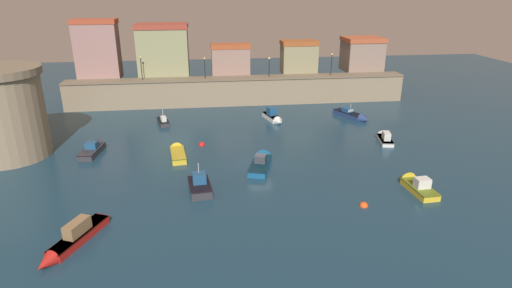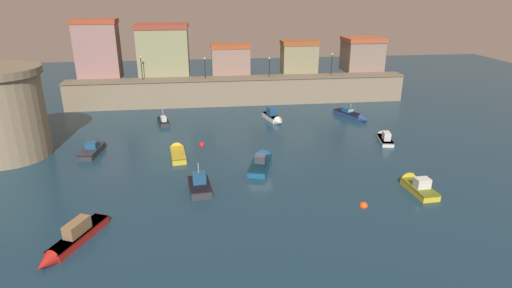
{
  "view_description": "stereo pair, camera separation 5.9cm",
  "coord_description": "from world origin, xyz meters",
  "px_view_note": "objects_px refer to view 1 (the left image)",
  "views": [
    {
      "loc": [
        -5.72,
        -41.09,
        17.91
      ],
      "look_at": [
        0.0,
        3.61,
        1.02
      ],
      "focal_mm": 29.56,
      "sensor_mm": 36.0,
      "label": 1
    },
    {
      "loc": [
        -5.66,
        -41.1,
        17.91
      ],
      "look_at": [
        0.0,
        3.61,
        1.02
      ],
      "focal_mm": 29.56,
      "sensor_mm": 36.0,
      "label": 2
    }
  ],
  "objects_px": {
    "moored_boat_8": "(199,183)",
    "moored_boat_9": "(353,115)",
    "moored_boat_1": "(273,117)",
    "moored_boat_2": "(177,152)",
    "moored_boat_4": "(262,161)",
    "moored_boat_6": "(72,240)",
    "mooring_buoy_0": "(202,145)",
    "quay_lamp_2": "(269,64)",
    "moored_boat_7": "(415,184)",
    "quay_lamp_3": "(332,61)",
    "moored_boat_0": "(384,137)",
    "moored_boat_5": "(95,148)",
    "quay_lamp_0": "(141,64)",
    "moored_boat_3": "(163,120)",
    "fortress_tower": "(2,113)",
    "quay_lamp_1": "(205,64)",
    "mooring_buoy_1": "(364,206)"
  },
  "relations": [
    {
      "from": "moored_boat_7",
      "to": "moored_boat_9",
      "type": "xyz_separation_m",
      "value": [
        1.96,
        22.64,
        -0.01
      ]
    },
    {
      "from": "moored_boat_0",
      "to": "moored_boat_3",
      "type": "bearing_deg",
      "value": 80.27
    },
    {
      "from": "quay_lamp_1",
      "to": "moored_boat_3",
      "type": "xyz_separation_m",
      "value": [
        -6.21,
        -8.97,
        -6.14
      ]
    },
    {
      "from": "moored_boat_8",
      "to": "quay_lamp_3",
      "type": "bearing_deg",
      "value": -42.3
    },
    {
      "from": "quay_lamp_1",
      "to": "moored_boat_4",
      "type": "bearing_deg",
      "value": -77.71
    },
    {
      "from": "moored_boat_2",
      "to": "mooring_buoy_0",
      "type": "relative_size",
      "value": 7.38
    },
    {
      "from": "moored_boat_0",
      "to": "moored_boat_4",
      "type": "xyz_separation_m",
      "value": [
        -16.08,
        -5.54,
        0.01
      ]
    },
    {
      "from": "moored_boat_1",
      "to": "mooring_buoy_0",
      "type": "bearing_deg",
      "value": -64.33
    },
    {
      "from": "moored_boat_0",
      "to": "quay_lamp_2",
      "type": "bearing_deg",
      "value": 41.32
    },
    {
      "from": "quay_lamp_3",
      "to": "moored_boat_0",
      "type": "height_order",
      "value": "quay_lamp_3"
    },
    {
      "from": "moored_boat_4",
      "to": "moored_boat_9",
      "type": "xyz_separation_m",
      "value": [
        15.54,
        15.17,
        0.0
      ]
    },
    {
      "from": "moored_boat_6",
      "to": "mooring_buoy_1",
      "type": "distance_m",
      "value": 23.64
    },
    {
      "from": "moored_boat_7",
      "to": "mooring_buoy_1",
      "type": "xyz_separation_m",
      "value": [
        -6.05,
        -2.69,
        -0.43
      ]
    },
    {
      "from": "moored_boat_8",
      "to": "moored_boat_9",
      "type": "xyz_separation_m",
      "value": [
        22.21,
        19.98,
        -0.13
      ]
    },
    {
      "from": "moored_boat_3",
      "to": "moored_boat_5",
      "type": "relative_size",
      "value": 0.75
    },
    {
      "from": "quay_lamp_3",
      "to": "moored_boat_8",
      "type": "distance_m",
      "value": 37.42
    },
    {
      "from": "quay_lamp_1",
      "to": "moored_boat_3",
      "type": "relative_size",
      "value": 0.75
    },
    {
      "from": "quay_lamp_0",
      "to": "moored_boat_1",
      "type": "relative_size",
      "value": 0.69
    },
    {
      "from": "moored_boat_1",
      "to": "moored_boat_0",
      "type": "bearing_deg",
      "value": 36.15
    },
    {
      "from": "moored_boat_2",
      "to": "moored_boat_5",
      "type": "height_order",
      "value": "moored_boat_5"
    },
    {
      "from": "moored_boat_4",
      "to": "mooring_buoy_0",
      "type": "relative_size",
      "value": 8.58
    },
    {
      "from": "quay_lamp_0",
      "to": "moored_boat_8",
      "type": "xyz_separation_m",
      "value": [
        8.47,
        -29.93,
        -6.22
      ]
    },
    {
      "from": "quay_lamp_1",
      "to": "moored_boat_4",
      "type": "xyz_separation_m",
      "value": [
        5.47,
        -25.12,
        -6.14
      ]
    },
    {
      "from": "moored_boat_1",
      "to": "moored_boat_2",
      "type": "relative_size",
      "value": 0.92
    },
    {
      "from": "quay_lamp_0",
      "to": "quay_lamp_2",
      "type": "xyz_separation_m",
      "value": [
        19.86,
        -0.0,
        -0.33
      ]
    },
    {
      "from": "moored_boat_4",
      "to": "moored_boat_5",
      "type": "height_order",
      "value": "moored_boat_4"
    },
    {
      "from": "quay_lamp_2",
      "to": "moored_boat_2",
      "type": "height_order",
      "value": "quay_lamp_2"
    },
    {
      "from": "moored_boat_5",
      "to": "moored_boat_6",
      "type": "bearing_deg",
      "value": -164.15
    },
    {
      "from": "moored_boat_9",
      "to": "moored_boat_3",
      "type": "bearing_deg",
      "value": -118.27
    },
    {
      "from": "quay_lamp_1",
      "to": "quay_lamp_2",
      "type": "relative_size",
      "value": 1.06
    },
    {
      "from": "quay_lamp_2",
      "to": "moored_boat_0",
      "type": "xyz_separation_m",
      "value": [
        11.36,
        -19.58,
        -6.04
      ]
    },
    {
      "from": "moored_boat_0",
      "to": "moored_boat_5",
      "type": "height_order",
      "value": "moored_boat_0"
    },
    {
      "from": "quay_lamp_0",
      "to": "moored_boat_6",
      "type": "relative_size",
      "value": 0.52
    },
    {
      "from": "moored_boat_3",
      "to": "moored_boat_5",
      "type": "distance_m",
      "value": 12.1
    },
    {
      "from": "fortress_tower",
      "to": "moored_boat_4",
      "type": "distance_m",
      "value": 28.73
    },
    {
      "from": "quay_lamp_2",
      "to": "moored_boat_8",
      "type": "height_order",
      "value": "quay_lamp_2"
    },
    {
      "from": "fortress_tower",
      "to": "moored_boat_5",
      "type": "xyz_separation_m",
      "value": [
        9.1,
        0.2,
        -4.6
      ]
    },
    {
      "from": "moored_boat_6",
      "to": "moored_boat_8",
      "type": "bearing_deg",
      "value": 156.48
    },
    {
      "from": "moored_boat_5",
      "to": "moored_boat_6",
      "type": "height_order",
      "value": "moored_boat_6"
    },
    {
      "from": "quay_lamp_2",
      "to": "moored_boat_7",
      "type": "xyz_separation_m",
      "value": [
        8.86,
        -32.59,
        -6.01
      ]
    },
    {
      "from": "quay_lamp_1",
      "to": "quay_lamp_0",
      "type": "bearing_deg",
      "value": 180.0
    },
    {
      "from": "moored_boat_6",
      "to": "moored_boat_0",
      "type": "bearing_deg",
      "value": 144.58
    },
    {
      "from": "quay_lamp_2",
      "to": "moored_boat_0",
      "type": "distance_m",
      "value": 23.43
    },
    {
      "from": "quay_lamp_3",
      "to": "moored_boat_1",
      "type": "xyz_separation_m",
      "value": [
        -11.08,
        -9.66,
        -6.15
      ]
    },
    {
      "from": "quay_lamp_3",
      "to": "moored_boat_0",
      "type": "xyz_separation_m",
      "value": [
        1.15,
        -19.58,
        -6.3
      ]
    },
    {
      "from": "moored_boat_2",
      "to": "moored_boat_9",
      "type": "relative_size",
      "value": 0.9
    },
    {
      "from": "moored_boat_1",
      "to": "moored_boat_5",
      "type": "height_order",
      "value": "moored_boat_1"
    },
    {
      "from": "moored_boat_1",
      "to": "moored_boat_2",
      "type": "distance_m",
      "value": 17.32
    },
    {
      "from": "quay_lamp_0",
      "to": "quay_lamp_3",
      "type": "bearing_deg",
      "value": -0.0
    },
    {
      "from": "moored_boat_4",
      "to": "moored_boat_6",
      "type": "height_order",
      "value": "moored_boat_6"
    }
  ]
}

